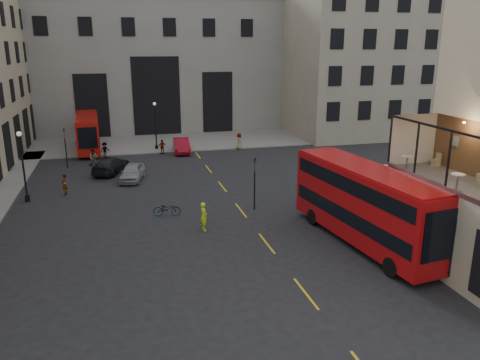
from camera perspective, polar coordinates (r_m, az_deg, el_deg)
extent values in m
plane|color=black|center=(23.69, 12.60, -12.75)|extent=(140.00, 140.00, 0.00)
cube|color=black|center=(25.40, 23.01, -6.69)|extent=(0.08, 9.20, 3.00)
cube|color=beige|center=(29.02, 20.35, 4.70)|extent=(3.00, 0.04, 2.90)
cube|color=black|center=(24.93, 27.17, 5.61)|extent=(3.00, 10.00, 0.04)
cube|color=slate|center=(24.55, 23.72, -0.84)|extent=(0.12, 10.00, 0.18)
cube|color=black|center=(23.97, 24.46, 5.47)|extent=(0.12, 10.00, 0.10)
cube|color=beige|center=(28.44, 24.78, 4.32)|extent=(0.04, 0.45, 0.55)
cylinder|color=#FFD899|center=(26.94, 25.66, 6.35)|extent=(0.12, 0.12, 0.05)
cube|color=tan|center=(26.24, 25.72, -5.71)|extent=(3.00, 11.00, 4.50)
cube|color=slate|center=(25.54, 26.34, -0.90)|extent=(3.00, 10.00, 0.10)
cube|color=gray|center=(66.52, -10.69, 13.81)|extent=(34.00, 10.00, 18.00)
cube|color=black|center=(61.77, -10.14, 9.97)|extent=(6.00, 0.12, 10.00)
cube|color=black|center=(61.75, -17.58, 8.54)|extent=(4.00, 0.12, 8.00)
cube|color=black|center=(63.04, -2.74, 9.40)|extent=(4.00, 0.12, 8.00)
cube|color=#A09781|center=(65.58, 12.95, 14.54)|extent=(16.00, 18.00, 20.00)
cube|color=slate|center=(57.53, -10.46, 4.54)|extent=(40.00, 12.00, 0.12)
cylinder|color=black|center=(33.10, 1.78, -1.30)|extent=(0.10, 0.10, 2.80)
imported|color=black|center=(32.59, 1.81, 1.89)|extent=(0.16, 0.20, 1.00)
cylinder|color=black|center=(47.59, -20.42, 3.06)|extent=(0.10, 0.10, 2.80)
imported|color=black|center=(47.23, -20.64, 5.30)|extent=(0.16, 0.20, 1.00)
cylinder|color=black|center=(37.98, -24.88, 1.19)|extent=(0.14, 0.14, 5.00)
cylinder|color=black|center=(38.56, -24.49, -2.04)|extent=(0.36, 0.36, 0.50)
sphere|color=silver|center=(37.46, -25.35, 5.11)|extent=(0.36, 0.36, 0.36)
cylinder|color=black|center=(53.17, -10.24, 6.29)|extent=(0.14, 0.14, 5.00)
cylinder|color=black|center=(53.58, -10.12, 3.92)|extent=(0.36, 0.36, 0.50)
sphere|color=silver|center=(52.80, -10.39, 9.13)|extent=(0.36, 0.36, 0.36)
cube|color=#A30B0D|center=(28.02, 15.01, -2.81)|extent=(4.02, 11.80, 4.10)
cube|color=black|center=(28.21, 14.93, -3.92)|extent=(3.98, 11.18, 0.84)
cube|color=black|center=(27.65, 15.20, -0.33)|extent=(3.98, 11.18, 0.84)
cube|color=#A30B0D|center=(27.44, 15.33, 1.31)|extent=(3.89, 11.56, 0.13)
cylinder|color=black|center=(30.91, 8.91, -4.48)|extent=(0.42, 1.08, 1.05)
cylinder|color=black|center=(32.14, 12.59, -3.87)|extent=(0.42, 1.08, 1.05)
cylinder|color=black|center=(25.13, 17.99, -10.09)|extent=(0.42, 1.08, 1.05)
cylinder|color=black|center=(26.62, 22.02, -8.98)|extent=(0.42, 1.08, 1.05)
cube|color=#AC120B|center=(54.56, -18.05, 5.60)|extent=(2.71, 10.04, 3.53)
cube|color=black|center=(54.64, -18.01, 5.09)|extent=(2.73, 9.50, 0.72)
cube|color=black|center=(54.39, -18.15, 6.73)|extent=(2.73, 9.50, 0.72)
cube|color=#AC120B|center=(54.29, -18.21, 7.46)|extent=(2.61, 9.84, 0.11)
cylinder|color=black|center=(58.01, -18.90, 4.42)|extent=(0.29, 0.91, 0.90)
cylinder|color=black|center=(57.98, -16.91, 4.59)|extent=(0.29, 0.91, 0.90)
cylinder|color=black|center=(51.48, -19.02, 3.03)|extent=(0.29, 0.91, 0.90)
cylinder|color=black|center=(51.45, -16.77, 3.22)|extent=(0.29, 0.91, 0.90)
imported|color=gray|center=(41.60, -13.00, 0.94)|extent=(2.66, 4.52, 1.44)
imported|color=maroon|center=(51.67, -7.13, 4.19)|extent=(1.90, 4.75, 1.54)
imported|color=black|center=(44.59, -15.51, 1.79)|extent=(3.83, 5.48, 1.47)
imported|color=gray|center=(32.57, -8.90, -3.49)|extent=(1.91, 0.92, 0.96)
imported|color=#CAF319|center=(29.61, -4.44, -4.44)|extent=(0.54, 0.74, 1.85)
imported|color=gray|center=(47.30, -17.40, 2.59)|extent=(0.97, 0.84, 1.72)
imported|color=gray|center=(51.06, -16.14, 3.56)|extent=(1.17, 0.96, 1.57)
imported|color=gray|center=(51.22, -9.45, 4.02)|extent=(0.98, 0.53, 1.59)
imported|color=gray|center=(52.93, -0.12, 4.76)|extent=(0.73, 0.98, 1.82)
imported|color=gray|center=(39.00, -20.61, -0.54)|extent=(0.51, 0.67, 1.65)
cylinder|color=white|center=(24.50, 25.06, 0.64)|extent=(0.65, 0.65, 0.04)
cylinder|color=slate|center=(24.60, 24.95, -0.23)|extent=(0.09, 0.09, 0.75)
cylinder|color=slate|center=(24.70, 24.85, -1.08)|extent=(0.47, 0.47, 0.03)
cylinder|color=beige|center=(27.59, 19.74, 2.76)|extent=(0.63, 0.63, 0.04)
cylinder|color=slate|center=(27.68, 19.67, 2.00)|extent=(0.08, 0.08, 0.73)
cylinder|color=slate|center=(27.76, 19.60, 1.25)|extent=(0.46, 0.46, 0.03)
cube|color=tan|center=(29.13, 22.77, 1.96)|extent=(0.44, 0.44, 0.40)
cube|color=tan|center=(29.18, 23.07, 2.72)|extent=(0.11, 0.37, 0.36)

